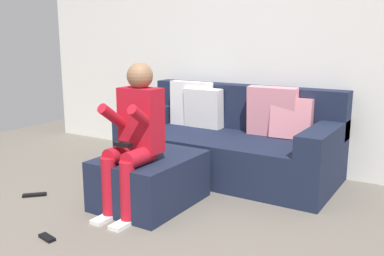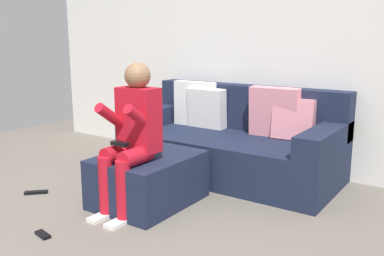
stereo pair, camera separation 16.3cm
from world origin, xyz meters
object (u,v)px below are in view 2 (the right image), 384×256
Objects in this scene: couch_sectional at (233,142)px; person_seated at (131,133)px; ottoman at (148,179)px; remote_near_ottoman at (43,235)px; remote_by_storage_bin at (36,192)px.

person_seated is at bearing -98.41° from couch_sectional.
ottoman reaches higher than remote_near_ottoman.
person_seated is 1.15m from remote_by_storage_bin.
couch_sectional reaches higher than ottoman.
remote_near_ottoman is (-0.21, -0.69, -0.62)m from person_seated.
couch_sectional is 1.81× the size of person_seated.
remote_near_ottoman is at bearing -78.78° from remote_by_storage_bin.
ottoman is (-0.19, -1.07, -0.12)m from couch_sectional.
remote_by_storage_bin is at bearing -127.70° from couch_sectional.
person_seated reaches higher than couch_sectional.
person_seated is at bearing -88.55° from ottoman.
couch_sectional is at bearing 6.51° from remote_by_storage_bin.
remote_by_storage_bin is (-1.14, -1.47, -0.32)m from couch_sectional.
person_seated reaches higher than remote_by_storage_bin.
person_seated is (0.00, -0.19, 0.43)m from ottoman.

